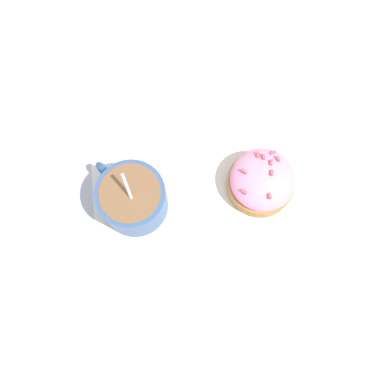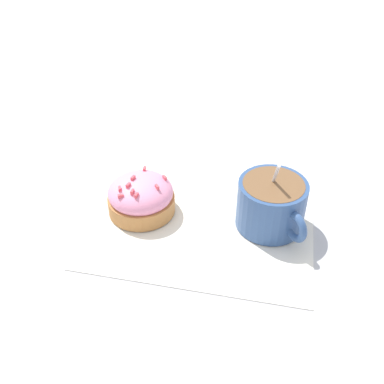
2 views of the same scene
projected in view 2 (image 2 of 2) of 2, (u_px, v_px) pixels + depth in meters
ground_plane at (205, 216)px, 0.58m from camera, size 3.00×3.00×0.00m
paper_napkin at (205, 215)px, 0.58m from camera, size 0.30×0.28×0.00m
coffee_cup at (272, 203)px, 0.55m from camera, size 0.08×0.10×0.10m
frosted_pastry at (141, 196)px, 0.58m from camera, size 0.09×0.09×0.05m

